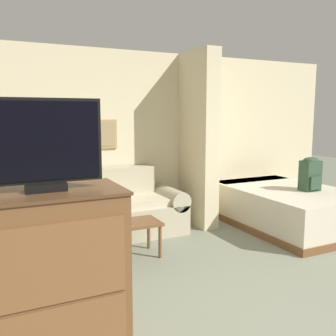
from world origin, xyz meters
The scene contains 10 objects.
wall_back centered at (0.00, 3.52, 1.29)m, with size 7.35×0.16×2.60m.
wall_partition_pillar centered at (0.87, 3.05, 1.30)m, with size 0.24×0.83×2.60m.
couch centered at (-0.56, 3.04, 0.32)m, with size 2.13×0.84×0.91m.
coffee_table centered at (-0.60, 2.17, 0.37)m, with size 0.79×0.42×0.42m.
side_table centered at (-1.75, 3.04, 0.48)m, with size 0.41×0.41×0.60m.
table_lamp centered at (-1.75, 3.04, 0.88)m, with size 0.36×0.36×0.41m.
tv_dresser centered at (-1.69, 0.54, 0.60)m, with size 0.95×0.56×1.21m.
tv centered at (-1.69, 0.54, 1.49)m, with size 0.71×0.16×0.57m.
bed centered at (2.00, 2.35, 0.29)m, with size 1.50×2.16×0.58m.
backpack centered at (2.17, 2.06, 0.83)m, with size 0.27×0.22×0.49m.
Camera 1 is at (-2.00, -1.83, 1.68)m, focal length 40.00 mm.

